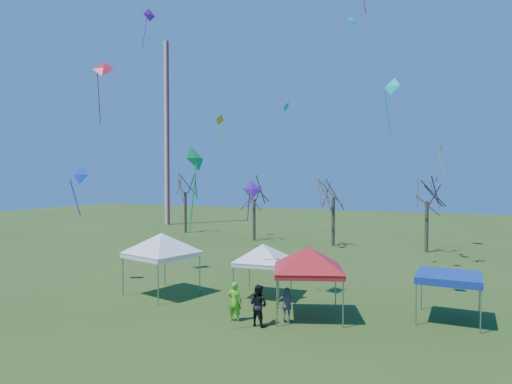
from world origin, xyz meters
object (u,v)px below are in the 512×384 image
(tree_3, at_px, (427,183))
(person_grey, at_px, (287,305))
(tent_red, at_px, (308,251))
(tree_1, at_px, (254,185))
(tree_2, at_px, (333,180))
(person_dark, at_px, (258,305))
(radio_mast, at_px, (167,133))
(tent_white_mid, at_px, (263,247))
(tent_white_west, at_px, (161,237))
(person_green, at_px, (235,301))
(tree_0, at_px, (185,178))
(tent_blue, at_px, (449,278))

(tree_3, bearing_deg, person_grey, -101.30)
(tent_red, bearing_deg, tree_1, 119.63)
(tree_2, height_order, person_dark, tree_2)
(radio_mast, bearing_deg, tent_red, -46.68)
(tree_2, distance_m, tent_white_mid, 20.02)
(tent_white_west, bearing_deg, person_dark, -20.79)
(tent_white_west, height_order, person_dark, tent_white_west)
(radio_mast, height_order, person_green, radio_mast)
(tree_0, relative_size, person_green, 4.68)
(tent_blue, height_order, person_grey, tent_blue)
(tree_0, distance_m, tree_3, 27.09)
(tree_1, bearing_deg, tent_white_mid, -64.72)
(tree_3, distance_m, tent_red, 22.45)
(person_green, bearing_deg, tent_white_west, -31.39)
(radio_mast, bearing_deg, tent_white_mid, -47.71)
(radio_mast, xyz_separation_m, tent_blue, (36.11, -29.76, -10.50))
(tent_white_mid, bearing_deg, person_grey, -53.46)
(tent_red, relative_size, person_grey, 2.55)
(tree_3, height_order, tent_white_west, tree_3)
(tree_3, xyz_separation_m, tent_white_west, (-12.75, -21.25, -2.84))
(tent_blue, xyz_separation_m, person_green, (-9.01, -3.95, -1.10))
(tent_red, height_order, person_grey, tent_red)
(tree_1, relative_size, tree_2, 0.92)
(tree_1, relative_size, tent_red, 1.83)
(tent_white_west, distance_m, tent_blue, 14.95)
(tree_0, height_order, tent_white_west, tree_0)
(tent_white_mid, height_order, tent_blue, tent_white_mid)
(tree_1, bearing_deg, tree_0, 164.82)
(tent_red, xyz_separation_m, person_grey, (-0.61, -1.18, -2.32))
(tent_red, xyz_separation_m, person_green, (-2.93, -1.86, -2.22))
(tree_2, xyz_separation_m, tree_3, (8.40, -0.33, -0.21))
(tent_white_mid, height_order, person_grey, tent_white_mid)
(tree_3, distance_m, person_green, 25.28)
(tree_1, xyz_separation_m, tree_3, (16.80, -0.60, 0.29))
(radio_mast, xyz_separation_m, tree_2, (25.63, -9.62, -6.21))
(tree_0, height_order, tree_2, tree_0)
(person_grey, bearing_deg, tree_0, -52.97)
(tent_blue, height_order, person_green, tent_blue)
(tent_red, xyz_separation_m, tent_blue, (6.08, 2.09, -1.12))
(tree_0, bearing_deg, person_dark, -52.14)
(person_green, bearing_deg, tree_2, -94.63)
(tree_0, height_order, tent_blue, tree_0)
(radio_mast, xyz_separation_m, tree_1, (17.23, -9.35, -6.71))
(tent_blue, bearing_deg, person_dark, -151.90)
(tree_0, distance_m, tent_white_west, 28.55)
(tent_white_mid, xyz_separation_m, person_dark, (1.71, -4.59, -1.81))
(tree_2, bearing_deg, tent_white_mid, -87.03)
(tree_0, bearing_deg, person_green, -53.64)
(tree_0, distance_m, tree_1, 10.47)
(tree_0, relative_size, tent_blue, 2.98)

